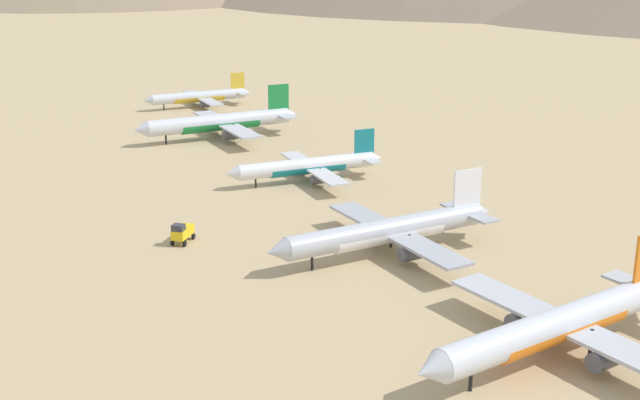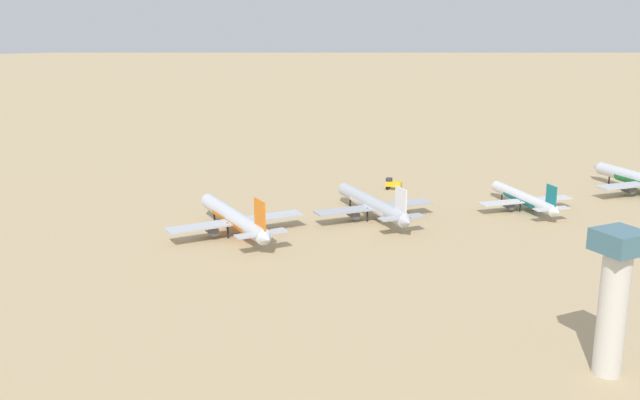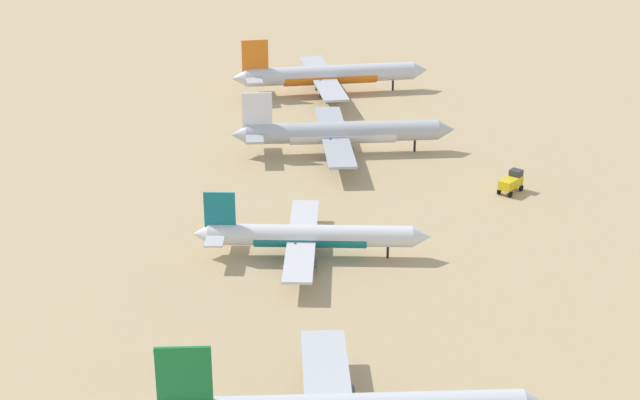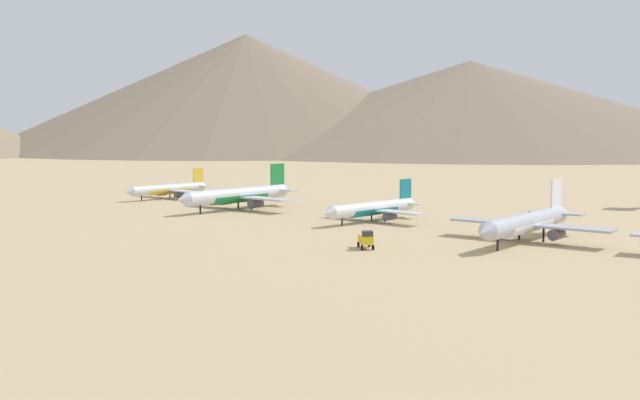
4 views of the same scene
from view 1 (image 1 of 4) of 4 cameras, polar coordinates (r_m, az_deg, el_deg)
name	(u,v)px [view 1 (image 1 of 4)]	position (r m, az deg, el deg)	size (l,w,h in m)	color
ground_plane	(296,182)	(186.58, -1.63, 1.21)	(1800.00, 1800.00, 0.00)	tan
parked_jet_0	(200,97)	(274.35, -8.21, 6.98)	(35.87, 29.23, 10.34)	silver
parked_jet_1	(221,122)	(229.05, -6.76, 5.28)	(46.90, 38.17, 13.52)	silver
parked_jet_2	(308,166)	(186.24, -0.79, 2.33)	(37.35, 30.54, 10.80)	silver
parked_jet_3	(389,231)	(143.02, 4.73, -2.10)	(45.01, 36.56, 12.98)	#B2B7C1
parked_jet_4	(562,324)	(112.82, 16.14, -8.13)	(47.26, 38.33, 13.64)	silver
service_truck	(182,232)	(150.79, -9.39, -2.15)	(5.50, 5.38, 3.90)	yellow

